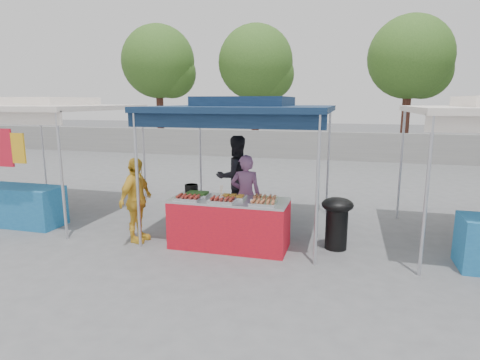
% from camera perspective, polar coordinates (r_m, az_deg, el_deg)
% --- Properties ---
extents(ground_plane, '(80.00, 80.00, 0.00)m').
position_cam_1_polar(ground_plane, '(7.17, -1.28, -9.17)').
color(ground_plane, '#5E5F61').
extents(back_wall, '(40.00, 0.25, 1.20)m').
position_cam_1_polar(back_wall, '(17.65, 8.93, 4.90)').
color(back_wall, gray).
rests_on(back_wall, ground_plane).
extents(main_canopy, '(3.20, 3.20, 2.57)m').
position_cam_1_polar(main_canopy, '(7.65, 0.74, 10.27)').
color(main_canopy, silver).
rests_on(main_canopy, ground_plane).
extents(neighbor_stall_left, '(3.20, 3.20, 2.57)m').
position_cam_1_polar(neighbor_stall_left, '(9.55, -27.18, 4.59)').
color(neighbor_stall_left, silver).
rests_on(neighbor_stall_left, ground_plane).
extents(tree_0, '(3.66, 3.63, 6.24)m').
position_cam_1_polar(tree_0, '(21.32, -11.10, 15.77)').
color(tree_0, '#44221A').
rests_on(tree_0, ground_plane).
extents(tree_1, '(3.56, 3.51, 6.04)m').
position_cam_1_polar(tree_1, '(19.71, 2.70, 15.94)').
color(tree_1, '#44221A').
rests_on(tree_1, ground_plane).
extents(tree_2, '(3.61, 3.57, 6.13)m').
position_cam_1_polar(tree_2, '(19.55, 23.43, 15.30)').
color(tree_2, '#44221A').
rests_on(tree_2, ground_plane).
extents(vendor_table, '(2.00, 0.80, 0.85)m').
position_cam_1_polar(vendor_table, '(6.94, -1.53, -6.16)').
color(vendor_table, red).
rests_on(vendor_table, ground_plane).
extents(food_tray_fl, '(0.42, 0.30, 0.07)m').
position_cam_1_polar(food_tray_fl, '(6.82, -7.39, -2.56)').
color(food_tray_fl, silver).
rests_on(food_tray_fl, vendor_table).
extents(food_tray_fm, '(0.42, 0.30, 0.07)m').
position_cam_1_polar(food_tray_fm, '(6.61, -2.54, -2.92)').
color(food_tray_fm, silver).
rests_on(food_tray_fm, vendor_table).
extents(food_tray_fr, '(0.42, 0.30, 0.07)m').
position_cam_1_polar(food_tray_fr, '(6.45, 3.31, -3.29)').
color(food_tray_fr, silver).
rests_on(food_tray_fr, vendor_table).
extents(food_tray_bl, '(0.42, 0.30, 0.07)m').
position_cam_1_polar(food_tray_bl, '(7.08, -6.09, -2.02)').
color(food_tray_bl, silver).
rests_on(food_tray_bl, vendor_table).
extents(food_tray_bm, '(0.42, 0.30, 0.07)m').
position_cam_1_polar(food_tray_bm, '(6.86, -1.01, -2.38)').
color(food_tray_bm, silver).
rests_on(food_tray_bm, vendor_table).
extents(food_tray_br, '(0.42, 0.30, 0.07)m').
position_cam_1_polar(food_tray_br, '(6.73, 3.49, -2.66)').
color(food_tray_br, silver).
rests_on(food_tray_br, vendor_table).
extents(cooking_pot, '(0.24, 0.24, 0.14)m').
position_cam_1_polar(cooking_pot, '(7.39, -6.93, -1.17)').
color(cooking_pot, black).
rests_on(cooking_pot, vendor_table).
extents(skewer_cup, '(0.08, 0.08, 0.10)m').
position_cam_1_polar(skewer_cup, '(6.59, -2.69, -2.81)').
color(skewer_cup, silver).
rests_on(skewer_cup, vendor_table).
extents(wok_burner, '(0.54, 0.54, 0.90)m').
position_cam_1_polar(wok_burner, '(7.02, 13.61, -5.35)').
color(wok_burner, black).
rests_on(wok_burner, ground_plane).
extents(crate_left, '(0.53, 0.37, 0.32)m').
position_cam_1_polar(crate_left, '(7.70, -2.69, -6.48)').
color(crate_left, '#1546AB').
rests_on(crate_left, ground_plane).
extents(crate_right, '(0.49, 0.35, 0.30)m').
position_cam_1_polar(crate_right, '(7.64, 2.12, -6.68)').
color(crate_right, '#1546AB').
rests_on(crate_right, ground_plane).
extents(crate_stacked, '(0.47, 0.33, 0.28)m').
position_cam_1_polar(crate_stacked, '(7.56, 2.13, -4.59)').
color(crate_stacked, '#1546AB').
rests_on(crate_stacked, crate_right).
extents(vendor_woman, '(0.62, 0.46, 1.53)m').
position_cam_1_polar(vendor_woman, '(7.47, 0.80, -2.19)').
color(vendor_woman, '#915C8A').
rests_on(vendor_woman, ground_plane).
extents(helper_man, '(1.09, 1.06, 1.78)m').
position_cam_1_polar(helper_man, '(8.60, -0.63, 0.44)').
color(helper_man, black).
rests_on(helper_man, ground_plane).
extents(customer_person, '(0.44, 0.92, 1.52)m').
position_cam_1_polar(customer_person, '(7.36, -14.57, -2.80)').
color(customer_person, yellow).
rests_on(customer_person, ground_plane).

